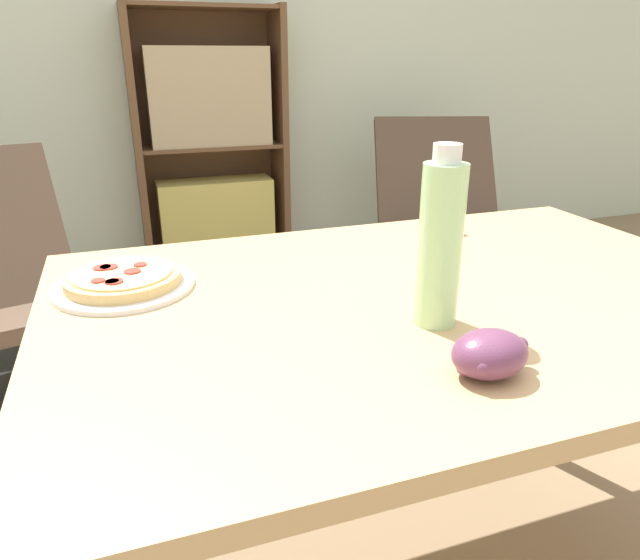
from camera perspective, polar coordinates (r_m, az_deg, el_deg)
wall_back at (r=3.48m, az=-11.77°, el=22.83°), size 8.00×0.05×2.60m
dining_table at (r=1.14m, az=9.57°, el=-5.49°), size 1.37×0.91×0.78m
pizza_on_plate at (r=1.15m, az=-19.04°, el=-0.08°), size 0.26×0.26×0.04m
grape_bunch at (r=0.83m, az=16.57°, el=-7.07°), size 0.12×0.09×0.07m
drink_bottle at (r=0.93m, az=11.92°, el=3.62°), size 0.07×0.07×0.29m
salt_shaker at (r=1.48m, az=13.03°, el=5.70°), size 0.03×0.03×0.06m
lounge_chair_far at (r=3.17m, az=11.73°, el=4.38°), size 0.82×0.92×0.88m
bookshelf at (r=3.33m, az=-10.73°, el=11.96°), size 0.82×0.31×1.45m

